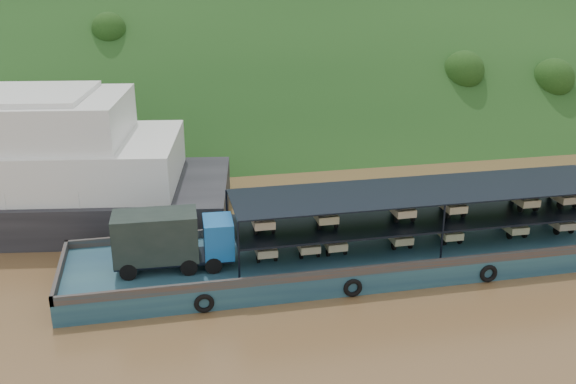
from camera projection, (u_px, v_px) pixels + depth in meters
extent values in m
plane|color=brown|center=(330.00, 254.00, 39.81)|extent=(160.00, 160.00, 0.00)
cube|color=black|center=(245.00, 121.00, 72.91)|extent=(140.00, 39.60, 39.60)
cube|color=#143047|center=(367.00, 256.00, 38.21)|extent=(35.00, 7.00, 1.20)
cube|color=#592D19|center=(350.00, 221.00, 41.04)|extent=(35.00, 0.20, 0.50)
cube|color=#592D19|center=(388.00, 268.00, 34.79)|extent=(35.00, 0.20, 0.50)
cube|color=#592D19|center=(60.00, 271.00, 34.50)|extent=(0.20, 7.00, 0.50)
torus|color=black|center=(204.00, 303.00, 33.00)|extent=(1.06, 0.26, 1.06)
torus|color=black|center=(353.00, 288.00, 34.57)|extent=(1.06, 0.26, 1.06)
torus|color=black|center=(489.00, 274.00, 36.14)|extent=(1.06, 0.26, 1.06)
cylinder|color=black|center=(128.00, 272.00, 33.94)|extent=(0.95, 0.36, 0.94)
cylinder|color=black|center=(131.00, 256.00, 35.76)|extent=(0.95, 0.36, 0.94)
cylinder|color=black|center=(189.00, 267.00, 34.44)|extent=(0.95, 0.36, 0.94)
cylinder|color=black|center=(188.00, 252.00, 36.26)|extent=(0.95, 0.36, 0.94)
cylinder|color=black|center=(214.00, 265.00, 34.65)|extent=(0.95, 0.36, 0.94)
cylinder|color=black|center=(211.00, 250.00, 36.47)|extent=(0.95, 0.36, 0.94)
cube|color=black|center=(175.00, 258.00, 35.19)|extent=(6.44, 2.31, 0.19)
cube|color=#1758A0|center=(218.00, 237.00, 35.21)|extent=(1.68, 2.31, 2.06)
cube|color=black|center=(233.00, 230.00, 35.21)|extent=(0.13, 1.87, 0.84)
cube|color=black|center=(156.00, 236.00, 34.58)|extent=(4.58, 2.42, 2.62)
cube|color=black|center=(425.00, 216.00, 38.12)|extent=(23.00, 5.00, 0.12)
cube|color=black|center=(427.00, 190.00, 37.57)|extent=(23.00, 5.00, 0.08)
cylinder|color=black|center=(239.00, 251.00, 33.57)|extent=(0.12, 0.12, 3.30)
cylinder|color=black|center=(227.00, 216.00, 38.17)|extent=(0.12, 0.12, 3.30)
cylinder|color=black|center=(443.00, 233.00, 35.83)|extent=(0.12, 0.12, 3.30)
cylinder|color=black|center=(409.00, 202.00, 40.43)|extent=(0.12, 0.12, 3.30)
cylinder|color=black|center=(571.00, 189.00, 42.68)|extent=(0.12, 0.12, 3.30)
cylinder|color=black|center=(261.00, 244.00, 37.66)|extent=(0.12, 0.52, 0.52)
cylinder|color=black|center=(258.00, 258.00, 35.91)|extent=(0.14, 0.52, 0.52)
cylinder|color=black|center=(276.00, 257.00, 36.11)|extent=(0.14, 0.52, 0.52)
cube|color=beige|center=(266.00, 249.00, 36.21)|extent=(1.15, 1.50, 0.44)
cube|color=red|center=(262.00, 238.00, 37.21)|extent=(0.55, 0.80, 0.80)
cube|color=red|center=(263.00, 232.00, 36.86)|extent=(0.50, 0.10, 0.10)
cylinder|color=black|center=(328.00, 239.00, 38.46)|extent=(0.12, 0.52, 0.52)
cylinder|color=black|center=(328.00, 252.00, 36.71)|extent=(0.14, 0.52, 0.52)
cylinder|color=black|center=(345.00, 250.00, 36.90)|extent=(0.14, 0.52, 0.52)
cube|color=beige|center=(335.00, 243.00, 37.01)|extent=(1.15, 1.50, 0.44)
cube|color=red|center=(330.00, 233.00, 38.01)|extent=(0.55, 0.80, 0.80)
cube|color=red|center=(331.00, 226.00, 37.65)|extent=(0.50, 0.10, 0.10)
cylinder|color=black|center=(391.00, 233.00, 39.24)|extent=(0.12, 0.52, 0.52)
cylinder|color=black|center=(394.00, 246.00, 37.49)|extent=(0.14, 0.52, 0.52)
cylinder|color=black|center=(410.00, 244.00, 37.69)|extent=(0.14, 0.52, 0.52)
cube|color=#C2BB89|center=(400.00, 237.00, 37.79)|extent=(1.15, 1.50, 0.44)
cube|color=#B32B0B|center=(393.00, 227.00, 38.79)|extent=(0.55, 0.80, 0.80)
cube|color=#B32B0B|center=(395.00, 221.00, 38.44)|extent=(0.50, 0.10, 0.10)
cylinder|color=black|center=(439.00, 229.00, 39.86)|extent=(0.12, 0.52, 0.52)
cylinder|color=black|center=(444.00, 241.00, 38.11)|extent=(0.14, 0.52, 0.52)
cylinder|color=black|center=(459.00, 240.00, 38.31)|extent=(0.14, 0.52, 0.52)
cube|color=beige|center=(450.00, 233.00, 38.41)|extent=(1.15, 1.50, 0.44)
cube|color=#AF0B23|center=(442.00, 223.00, 39.41)|extent=(0.55, 0.80, 0.80)
cube|color=#AF0B23|center=(444.00, 217.00, 39.06)|extent=(0.50, 0.10, 0.10)
cylinder|color=black|center=(502.00, 223.00, 40.70)|extent=(0.12, 0.52, 0.52)
cylinder|color=black|center=(509.00, 235.00, 38.95)|extent=(0.14, 0.52, 0.52)
cylinder|color=black|center=(524.00, 234.00, 39.15)|extent=(0.14, 0.52, 0.52)
cube|color=beige|center=(514.00, 227.00, 39.25)|extent=(1.15, 1.50, 0.44)
cube|color=red|center=(505.00, 217.00, 40.25)|extent=(0.55, 0.80, 0.80)
cube|color=red|center=(508.00, 211.00, 39.90)|extent=(0.50, 0.10, 0.10)
cylinder|color=black|center=(547.00, 219.00, 41.33)|extent=(0.12, 0.52, 0.52)
cylinder|color=black|center=(556.00, 231.00, 39.58)|extent=(0.14, 0.52, 0.52)
cylinder|color=black|center=(571.00, 229.00, 39.77)|extent=(0.14, 0.52, 0.52)
cube|color=#CBB48F|center=(561.00, 223.00, 39.88)|extent=(1.15, 1.50, 0.44)
cube|color=#B10B0C|center=(551.00, 213.00, 40.88)|extent=(0.55, 0.80, 0.80)
cube|color=#B10B0C|center=(554.00, 207.00, 40.52)|extent=(0.50, 0.10, 0.10)
cylinder|color=black|center=(302.00, 241.00, 38.15)|extent=(0.12, 0.52, 0.52)
cylinder|color=black|center=(301.00, 254.00, 36.39)|extent=(0.14, 0.52, 0.52)
cylinder|color=black|center=(318.00, 253.00, 36.59)|extent=(0.14, 0.52, 0.52)
cube|color=beige|center=(308.00, 246.00, 36.70)|extent=(1.15, 1.50, 0.44)
cube|color=red|center=(303.00, 235.00, 37.69)|extent=(0.55, 0.80, 0.80)
cube|color=red|center=(304.00, 228.00, 37.34)|extent=(0.50, 0.10, 0.10)
cylinder|color=black|center=(259.00, 218.00, 37.05)|extent=(0.12, 0.52, 0.52)
cylinder|color=black|center=(255.00, 230.00, 35.30)|extent=(0.14, 0.52, 0.52)
cylinder|color=black|center=(273.00, 229.00, 35.50)|extent=(0.14, 0.52, 0.52)
cube|color=beige|center=(263.00, 222.00, 35.60)|extent=(1.15, 1.50, 0.44)
cube|color=red|center=(260.00, 211.00, 36.60)|extent=(0.55, 0.80, 0.80)
cube|color=red|center=(260.00, 204.00, 36.25)|extent=(0.50, 0.10, 0.10)
cylinder|color=black|center=(319.00, 213.00, 37.76)|extent=(0.12, 0.52, 0.52)
cylinder|color=black|center=(319.00, 225.00, 36.01)|extent=(0.14, 0.52, 0.52)
cylinder|color=black|center=(336.00, 224.00, 36.21)|extent=(0.14, 0.52, 0.52)
cube|color=#BEB686|center=(326.00, 216.00, 36.31)|extent=(1.15, 1.50, 0.44)
cube|color=navy|center=(321.00, 206.00, 37.31)|extent=(0.55, 0.80, 0.80)
cube|color=navy|center=(322.00, 199.00, 36.96)|extent=(0.50, 0.10, 0.10)
cylinder|color=black|center=(393.00, 207.00, 38.67)|extent=(0.12, 0.52, 0.52)
cylinder|color=black|center=(396.00, 219.00, 36.92)|extent=(0.14, 0.52, 0.52)
cylinder|color=black|center=(413.00, 217.00, 37.11)|extent=(0.14, 0.52, 0.52)
cube|color=beige|center=(403.00, 210.00, 37.22)|extent=(1.15, 1.50, 0.44)
cube|color=#193C97|center=(396.00, 200.00, 38.22)|extent=(0.55, 0.80, 0.80)
cube|color=#193C97|center=(397.00, 194.00, 37.86)|extent=(0.50, 0.10, 0.10)
cylinder|color=black|center=(442.00, 203.00, 39.29)|extent=(0.12, 0.52, 0.52)
cylinder|color=black|center=(447.00, 214.00, 37.54)|extent=(0.14, 0.52, 0.52)
cylinder|color=black|center=(463.00, 213.00, 37.73)|extent=(0.14, 0.52, 0.52)
cube|color=beige|center=(453.00, 206.00, 37.84)|extent=(1.15, 1.50, 0.44)
cube|color=beige|center=(445.00, 197.00, 38.84)|extent=(0.55, 0.80, 0.80)
cube|color=beige|center=(447.00, 190.00, 38.48)|extent=(0.50, 0.10, 0.10)
cylinder|color=black|center=(512.00, 197.00, 40.22)|extent=(0.12, 0.52, 0.52)
cylinder|color=black|center=(520.00, 208.00, 38.46)|extent=(0.14, 0.52, 0.52)
cylinder|color=black|center=(535.00, 207.00, 38.66)|extent=(0.14, 0.52, 0.52)
cube|color=#BFB187|center=(525.00, 200.00, 38.77)|extent=(1.15, 1.50, 0.44)
cube|color=red|center=(516.00, 191.00, 39.76)|extent=(0.55, 0.80, 0.80)
cube|color=red|center=(518.00, 185.00, 39.41)|extent=(0.50, 0.10, 0.10)
cylinder|color=black|center=(550.00, 194.00, 40.74)|extent=(0.12, 0.52, 0.52)
cylinder|color=black|center=(560.00, 205.00, 38.99)|extent=(0.14, 0.52, 0.52)
cylinder|color=black|center=(575.00, 204.00, 39.18)|extent=(0.14, 0.52, 0.52)
cube|color=tan|center=(565.00, 197.00, 39.29)|extent=(1.15, 1.50, 0.44)
cube|color=#C8BB8E|center=(554.00, 188.00, 40.29)|extent=(0.55, 0.80, 0.80)
cube|color=#C8BB8E|center=(557.00, 182.00, 39.93)|extent=(0.50, 0.10, 0.10)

